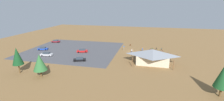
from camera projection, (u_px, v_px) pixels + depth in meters
name	position (u px, v px, depth m)	size (l,w,h in m)	color
ground	(132.00, 51.00, 69.88)	(160.00, 160.00, 0.00)	olive
parking_lot_asphalt	(74.00, 50.00, 72.42)	(40.15, 35.91, 0.05)	#4C4C51
bike_pavilion	(152.00, 56.00, 54.76)	(13.27, 8.62, 5.21)	beige
trash_bin	(131.00, 45.00, 79.28)	(0.60, 0.60, 0.90)	brown
lot_sign	(124.00, 48.00, 70.81)	(0.56, 0.08, 2.20)	#99999E
pine_far_east	(17.00, 56.00, 46.60)	(3.11, 3.11, 7.91)	brown
pine_midwest	(224.00, 75.00, 34.48)	(3.55, 3.55, 8.06)	brown
pine_center	(40.00, 62.00, 44.55)	(3.80, 3.80, 6.64)	brown
bicycle_green_edge_south	(152.00, 49.00, 73.04)	(1.46, 0.87, 0.73)	black
bicycle_silver_trailside	(168.00, 53.00, 65.79)	(0.60, 1.68, 0.85)	black
bicycle_red_front_row	(162.00, 51.00, 69.13)	(1.20, 1.36, 0.82)	black
bicycle_yellow_lone_west	(158.00, 50.00, 70.26)	(1.15, 1.47, 0.90)	black
bicycle_white_edge_north	(170.00, 56.00, 62.46)	(1.04, 1.49, 0.80)	black
bicycle_purple_back_row	(156.00, 51.00, 68.61)	(1.46, 0.93, 0.88)	black
bicycle_orange_lone_east	(177.00, 56.00, 62.75)	(0.53, 1.69, 0.81)	black
bicycle_teal_yard_right	(162.00, 49.00, 72.27)	(0.48, 1.81, 0.83)	black
bicycle_blue_mid_cluster	(150.00, 50.00, 71.00)	(1.39, 1.15, 0.80)	black
bicycle_black_yard_center	(156.00, 49.00, 72.52)	(0.72, 1.54, 0.84)	black
car_blue_back_corner	(43.00, 49.00, 71.86)	(4.57, 2.85, 1.31)	#1E42B2
car_black_inner_stall	(80.00, 59.00, 57.93)	(4.76, 3.09, 1.24)	black
car_maroon_near_entry	(56.00, 41.00, 85.92)	(4.51, 2.69, 1.36)	maroon
car_red_end_stall	(82.00, 51.00, 68.32)	(4.85, 3.02, 1.43)	red
car_silver_aisle_side	(47.00, 54.00, 63.72)	(4.85, 2.44, 1.45)	#BCBCC1
visitor_at_bikes	(142.00, 49.00, 69.72)	(0.36, 0.36, 1.70)	#2D3347
visitor_near_lot	(155.00, 52.00, 65.55)	(0.39, 0.36, 1.78)	#2D3347
visitor_by_pavilion	(132.00, 51.00, 67.55)	(0.36, 0.36, 1.77)	#2D3347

